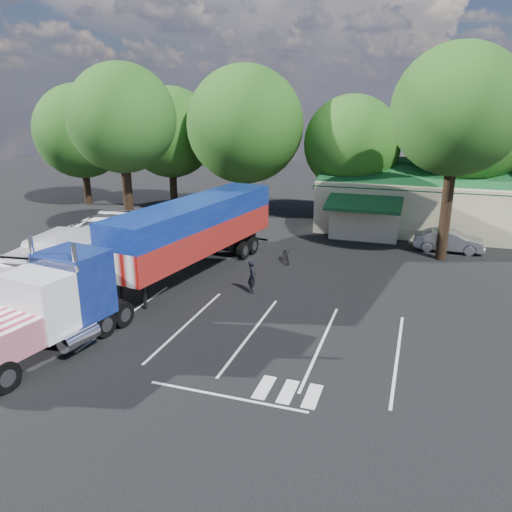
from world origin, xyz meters
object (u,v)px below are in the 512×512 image
(woman, at_px, (252,276))
(silver_sedan, at_px, (449,241))
(semi_truck, at_px, (166,243))
(tour_bus, at_px, (79,259))
(bicycle, at_px, (287,255))

(woman, xyz_separation_m, silver_sedan, (10.40, 11.67, -0.15))
(semi_truck, bearing_deg, tour_bus, -151.70)
(tour_bus, distance_m, silver_sedan, 24.24)
(woman, xyz_separation_m, tour_bus, (-9.26, -2.48, 0.81))
(semi_truck, height_order, bicycle, semi_truck)
(tour_bus, bearing_deg, semi_truck, 12.54)
(woman, distance_m, bicycle, 5.77)
(tour_bus, bearing_deg, bicycle, 33.62)
(semi_truck, height_order, woman, semi_truck)
(bicycle, distance_m, tour_bus, 12.73)
(tour_bus, bearing_deg, woman, 8.11)
(woman, height_order, bicycle, woman)
(tour_bus, bearing_deg, silver_sedan, 28.88)
(semi_truck, relative_size, woman, 12.19)
(semi_truck, bearing_deg, woman, 19.34)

